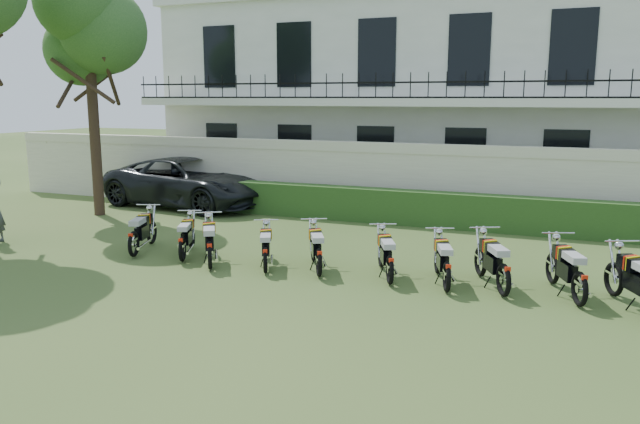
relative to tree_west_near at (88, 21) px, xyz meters
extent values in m
plane|color=#385321|center=(8.96, -5.00, -5.89)|extent=(100.00, 100.00, 0.00)
cube|color=beige|center=(8.96, 3.00, -4.89)|extent=(30.00, 0.30, 2.00)
cube|color=beige|center=(8.96, 3.00, -3.74)|extent=(30.00, 0.35, 0.30)
cube|color=#27491A|center=(9.96, 2.20, -5.39)|extent=(18.00, 0.60, 1.00)
cube|color=white|center=(8.96, 9.00, -2.39)|extent=(20.00, 8.00, 7.00)
cube|color=white|center=(8.96, 9.00, 1.31)|extent=(20.40, 8.40, 0.40)
cube|color=white|center=(8.96, 4.30, -2.39)|extent=(20.00, 1.40, 0.25)
cube|color=black|center=(8.96, 3.65, -1.79)|extent=(20.00, 0.05, 0.05)
cube|color=black|center=(8.96, 3.65, -2.24)|extent=(20.00, 0.05, 0.05)
cube|color=black|center=(1.46, 5.02, -4.29)|extent=(1.30, 0.12, 2.20)
cube|color=black|center=(1.46, 5.02, -0.79)|extent=(1.30, 0.12, 2.20)
cube|color=black|center=(4.46, 5.02, -4.29)|extent=(1.30, 0.12, 2.20)
cube|color=black|center=(4.46, 5.02, -0.79)|extent=(1.30, 0.12, 2.20)
cube|color=black|center=(7.46, 5.02, -4.29)|extent=(1.30, 0.12, 2.20)
cube|color=black|center=(7.46, 5.02, -0.79)|extent=(1.30, 0.12, 2.20)
cube|color=black|center=(10.46, 5.02, -4.29)|extent=(1.30, 0.12, 2.20)
cube|color=black|center=(10.46, 5.02, -0.79)|extent=(1.30, 0.12, 2.20)
cube|color=black|center=(13.46, 5.02, -4.29)|extent=(1.30, 0.12, 2.20)
cube|color=black|center=(13.46, 5.02, -0.79)|extent=(1.30, 0.12, 2.20)
cylinder|color=#473323|center=(-0.04, 0.00, -3.26)|extent=(0.32, 0.32, 5.25)
sphere|color=#2D5622|center=(0.36, 0.20, -0.26)|extent=(2.60, 2.60, 2.60)
sphere|color=#2D5622|center=(-0.64, 0.30, -0.79)|extent=(2.20, 2.20, 2.20)
sphere|color=#2D5622|center=(0.06, -0.50, 0.49)|extent=(2.40, 2.40, 2.40)
torus|color=black|center=(4.70, -4.58, -5.59)|extent=(0.29, 0.61, 0.61)
torus|color=black|center=(4.27, -3.35, -5.59)|extent=(0.29, 0.61, 0.61)
cube|color=black|center=(4.50, -4.01, -5.44)|extent=(0.35, 0.58, 0.30)
cube|color=black|center=(4.42, -3.80, -5.17)|extent=(0.39, 0.51, 0.22)
cube|color=red|center=(4.42, -3.80, -5.16)|extent=(0.26, 0.23, 0.23)
cube|color=yellow|center=(4.44, -3.85, -5.16)|extent=(0.24, 0.21, 0.23)
cube|color=#ACACAC|center=(4.59, -4.27, -5.13)|extent=(0.41, 0.60, 0.12)
cylinder|color=silver|center=(4.32, -3.49, -4.87)|extent=(0.58, 0.23, 0.03)
torus|color=black|center=(6.00, -4.43, -5.61)|extent=(0.31, 0.56, 0.57)
torus|color=black|center=(5.49, -3.31, -5.61)|extent=(0.31, 0.56, 0.57)
cube|color=black|center=(5.76, -3.91, -5.47)|extent=(0.37, 0.54, 0.28)
cube|color=black|center=(5.68, -3.71, -5.21)|extent=(0.40, 0.49, 0.21)
cube|color=red|center=(5.68, -3.71, -5.20)|extent=(0.24, 0.23, 0.22)
cube|color=yellow|center=(5.70, -3.76, -5.20)|extent=(0.22, 0.21, 0.22)
cube|color=#ACACAC|center=(5.87, -4.14, -5.17)|extent=(0.42, 0.57, 0.11)
cylinder|color=silver|center=(5.55, -3.44, -4.93)|extent=(0.53, 0.26, 0.03)
torus|color=black|center=(7.02, -4.75, -5.59)|extent=(0.41, 0.57, 0.61)
torus|color=black|center=(6.32, -3.64, -5.59)|extent=(0.41, 0.57, 0.61)
cube|color=black|center=(6.70, -4.24, -5.44)|extent=(0.45, 0.56, 0.30)
cube|color=black|center=(6.57, -4.04, -5.16)|extent=(0.46, 0.52, 0.22)
cube|color=red|center=(6.57, -4.04, -5.15)|extent=(0.23, 0.26, 0.23)
cube|color=yellow|center=(6.60, -4.09, -5.15)|extent=(0.21, 0.25, 0.23)
cube|color=#ACACAC|center=(6.84, -4.47, -5.12)|extent=(0.50, 0.60, 0.12)
cylinder|color=silver|center=(6.40, -3.77, -4.86)|extent=(0.53, 0.35, 0.03)
torus|color=black|center=(8.15, -4.51, -5.62)|extent=(0.31, 0.53, 0.55)
torus|color=black|center=(7.64, -3.45, -5.62)|extent=(0.31, 0.53, 0.55)
cube|color=black|center=(7.91, -4.02, -5.48)|extent=(0.36, 0.52, 0.27)
cube|color=black|center=(7.82, -3.84, -5.24)|extent=(0.39, 0.47, 0.20)
cube|color=red|center=(7.82, -3.84, -5.23)|extent=(0.22, 0.23, 0.21)
cube|color=yellow|center=(7.84, -3.88, -5.23)|extent=(0.20, 0.21, 0.21)
cube|color=#ACACAC|center=(8.02, -4.24, -5.20)|extent=(0.41, 0.54, 0.11)
cylinder|color=silver|center=(7.70, -3.57, -4.96)|extent=(0.50, 0.26, 0.03)
torus|color=black|center=(9.33, -4.37, -5.60)|extent=(0.36, 0.56, 0.59)
torus|color=black|center=(8.74, -3.26, -5.60)|extent=(0.36, 0.56, 0.59)
cube|color=black|center=(9.06, -3.86, -5.45)|extent=(0.41, 0.55, 0.29)
cube|color=black|center=(8.96, -3.66, -5.19)|extent=(0.43, 0.50, 0.21)
cube|color=red|center=(8.96, -3.66, -5.18)|extent=(0.23, 0.25, 0.22)
cube|color=yellow|center=(8.98, -3.71, -5.18)|extent=(0.21, 0.23, 0.22)
cube|color=#ACACAC|center=(9.18, -4.09, -5.15)|extent=(0.46, 0.58, 0.12)
cylinder|color=silver|center=(8.81, -3.39, -4.90)|extent=(0.53, 0.30, 0.03)
torus|color=black|center=(10.80, -4.36, -5.60)|extent=(0.32, 0.57, 0.59)
torus|color=black|center=(10.27, -3.22, -5.60)|extent=(0.32, 0.57, 0.59)
cube|color=black|center=(10.56, -3.83, -5.45)|extent=(0.38, 0.55, 0.29)
cube|color=black|center=(10.46, -3.63, -5.19)|extent=(0.41, 0.50, 0.21)
cube|color=red|center=(10.46, -3.63, -5.18)|extent=(0.24, 0.24, 0.22)
cube|color=yellow|center=(10.49, -3.68, -5.18)|extent=(0.22, 0.22, 0.22)
cube|color=#ACACAC|center=(10.66, -4.07, -5.16)|extent=(0.43, 0.58, 0.12)
cylinder|color=silver|center=(10.33, -3.35, -4.90)|extent=(0.54, 0.27, 0.03)
torus|color=black|center=(11.87, -4.44, -5.60)|extent=(0.28, 0.59, 0.59)
torus|color=black|center=(11.45, -3.25, -5.60)|extent=(0.28, 0.59, 0.59)
cube|color=black|center=(11.68, -3.89, -5.45)|extent=(0.34, 0.56, 0.29)
cube|color=black|center=(11.60, -3.68, -5.19)|extent=(0.38, 0.50, 0.21)
cube|color=red|center=(11.60, -3.68, -5.18)|extent=(0.25, 0.23, 0.22)
cube|color=yellow|center=(11.62, -3.74, -5.18)|extent=(0.23, 0.20, 0.22)
cube|color=#ACACAC|center=(11.77, -4.14, -5.15)|extent=(0.40, 0.58, 0.12)
cylinder|color=silver|center=(11.50, -3.39, -4.90)|extent=(0.56, 0.22, 0.03)
torus|color=black|center=(12.98, -4.33, -5.58)|extent=(0.36, 0.61, 0.63)
torus|color=black|center=(12.39, -3.12, -5.58)|extent=(0.36, 0.61, 0.63)
cube|color=black|center=(12.71, -3.77, -5.42)|extent=(0.42, 0.59, 0.31)
cube|color=black|center=(12.60, -3.56, -5.15)|extent=(0.44, 0.54, 0.23)
cube|color=red|center=(12.60, -3.56, -5.14)|extent=(0.25, 0.26, 0.24)
cube|color=yellow|center=(12.63, -3.61, -5.14)|extent=(0.23, 0.24, 0.24)
cube|color=#ACACAC|center=(12.83, -4.02, -5.10)|extent=(0.47, 0.62, 0.12)
cylinder|color=silver|center=(12.46, -3.26, -4.84)|extent=(0.57, 0.30, 0.03)
torus|color=black|center=(14.23, -4.40, -5.58)|extent=(0.32, 0.62, 0.63)
torus|color=black|center=(13.74, -3.15, -5.58)|extent=(0.32, 0.62, 0.63)
cube|color=black|center=(14.00, -3.83, -5.42)|extent=(0.38, 0.60, 0.31)
cube|color=black|center=(13.91, -3.60, -5.14)|extent=(0.42, 0.53, 0.23)
cube|color=red|center=(13.91, -3.60, -5.13)|extent=(0.26, 0.25, 0.24)
cube|color=yellow|center=(13.94, -3.66, -5.13)|extent=(0.24, 0.22, 0.24)
cube|color=#ACACAC|center=(14.10, -4.09, -5.10)|extent=(0.44, 0.62, 0.12)
cylinder|color=silver|center=(13.79, -3.30, -4.83)|extent=(0.59, 0.26, 0.03)
torus|color=black|center=(14.86, -3.53, -5.57)|extent=(0.36, 0.62, 0.64)
imported|color=black|center=(1.71, 2.38, -5.06)|extent=(6.24, 3.49, 1.65)
camera|label=1|loc=(13.76, -15.24, -2.23)|focal=35.00mm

